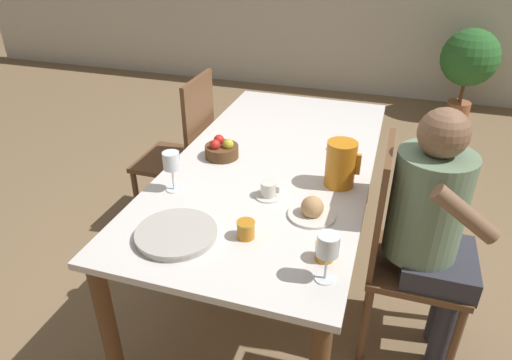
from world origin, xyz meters
name	(u,v)px	position (x,y,z in m)	size (l,w,h in m)	color
ground_plane	(271,272)	(0.00, 0.00, 0.00)	(20.00, 20.00, 0.00)	#7F6647
dining_table	(273,176)	(0.00, 0.00, 0.64)	(0.97, 1.96, 0.73)	silver
chair_person_side	(402,250)	(0.66, -0.27, 0.53)	(0.42, 0.42, 1.01)	brown
chair_opposite	(184,152)	(-0.66, 0.32, 0.53)	(0.42, 0.42, 1.01)	brown
person_seated	(433,223)	(0.76, -0.31, 0.72)	(0.39, 0.41, 1.20)	#33333D
red_pitcher	(341,164)	(0.35, -0.13, 0.83)	(0.16, 0.14, 0.21)	orange
wine_glass_water	(171,163)	(-0.35, -0.41, 0.86)	(0.07, 0.07, 0.19)	white
wine_glass_juice	(328,248)	(0.40, -0.78, 0.86)	(0.07, 0.07, 0.18)	white
teacup_near_person	(269,190)	(0.07, -0.33, 0.76)	(0.12, 0.12, 0.07)	silver
serving_tray	(176,234)	(-0.18, -0.72, 0.74)	(0.31, 0.31, 0.03)	#B7B2A8
bread_plate	(312,210)	(0.28, -0.42, 0.76)	(0.20, 0.20, 0.09)	silver
jam_jar_amber	(246,229)	(0.07, -0.64, 0.77)	(0.07, 0.07, 0.07)	#C67A1E
jam_jar_red	(325,250)	(0.38, -0.68, 0.77)	(0.07, 0.07, 0.07)	#C67A1E
fruit_bowl	(222,150)	(-0.27, -0.04, 0.77)	(0.17, 0.17, 0.11)	brown
potted_plant	(469,60)	(1.18, 2.93, 0.58)	(0.56, 0.56, 0.88)	#A8603D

